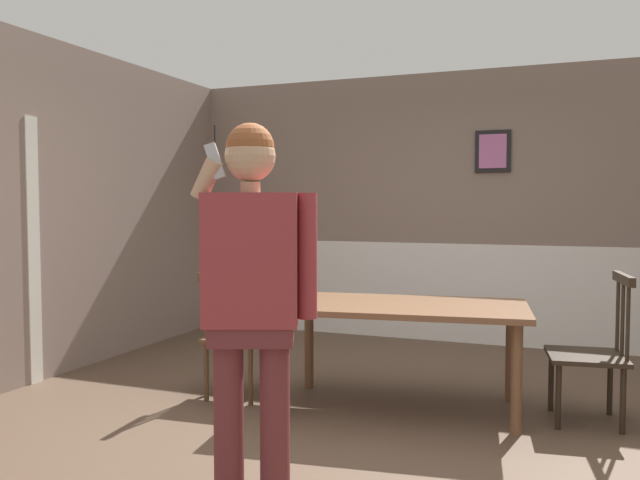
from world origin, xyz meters
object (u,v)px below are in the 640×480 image
dining_table (401,316)px  chair_near_window (233,335)px  chair_by_doorway (593,352)px  person_figure (253,285)px

dining_table → chair_near_window: bearing=-172.4°
dining_table → chair_near_window: 1.25m
dining_table → chair_near_window: (-1.22, -0.16, -0.19)m
chair_near_window → chair_by_doorway: chair_by_doorway is taller
chair_near_window → chair_by_doorway: (2.45, 0.33, 0.01)m
dining_table → chair_by_doorway: size_ratio=1.85×
chair_near_window → person_figure: person_figure is taller
dining_table → chair_by_doorway: 1.25m
chair_near_window → person_figure: 1.88m
dining_table → chair_near_window: chair_near_window is taller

